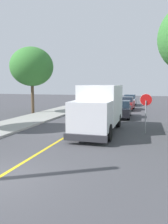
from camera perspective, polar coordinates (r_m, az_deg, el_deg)
The scene contains 7 objects.
centre_line_yellow at distance 17.44m, azimuth -0.58°, elevation -3.78°, with size 0.16×56.00×0.01m, color gold.
box_truck at distance 15.62m, azimuth 4.00°, elevation 1.46°, with size 2.55×7.23×3.20m.
parked_car_near at distance 22.56m, azimuth 9.38°, elevation 0.60°, with size 2.01×4.48×1.67m.
parked_car_mid at distance 29.49m, azimuth 10.63°, elevation 2.07°, with size 1.87×4.43×1.67m.
parked_car_far at distance 35.90m, azimuth 11.45°, elevation 2.91°, with size 1.85×4.42×1.67m.
stop_sign at distance 15.51m, azimuth 15.30°, elevation 1.52°, with size 0.80×0.10×2.65m.
street_tree_down_block at distance 26.10m, azimuth -13.01°, elevation 11.04°, with size 4.75×4.75×7.34m.
Camera 1 is at (5.08, -6.36, 3.27)m, focal length 36.33 mm.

